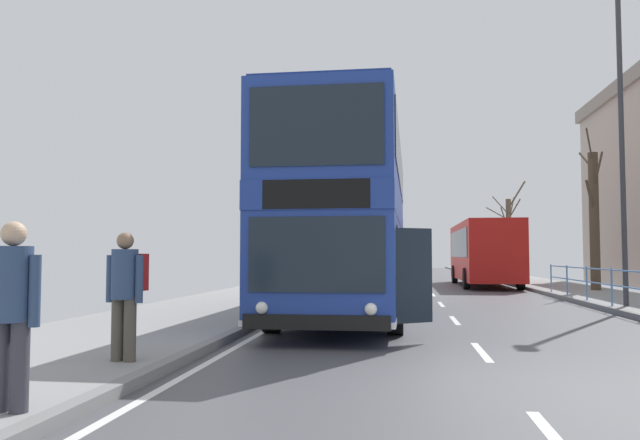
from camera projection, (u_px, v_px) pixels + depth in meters
ground at (447, 381)px, 7.32m from camera, size 15.80×140.00×0.20m
double_decker_bus_main at (349, 220)px, 15.42m from camera, size 3.22×11.10×4.57m
background_bus_far_lane at (483, 252)px, 31.10m from camera, size 2.65×10.32×3.09m
pedestrian_with_backpack at (126, 286)px, 8.20m from camera, size 0.55×0.57×1.67m
pedestrian_companion at (12, 304)px, 5.53m from camera, size 0.54×0.35×1.68m
street_lamp_far_side at (621, 117)px, 17.21m from camera, size 0.28×0.60×9.10m
bare_tree_far_00 at (509, 233)px, 42.97m from camera, size 2.78×2.78×6.51m
bare_tree_far_02 at (594, 218)px, 24.89m from camera, size 0.73×2.42×6.32m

